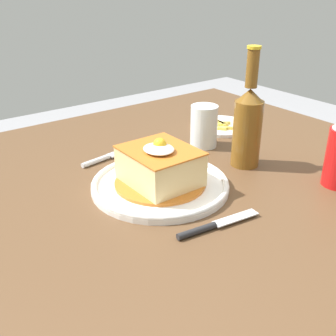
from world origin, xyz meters
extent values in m
cube|color=brown|center=(0.00, 0.00, 0.72)|extent=(1.19, 1.04, 0.04)
cylinder|color=brown|center=(-0.51, 0.44, 0.35)|extent=(0.07, 0.07, 0.70)
cylinder|color=white|center=(-0.06, -0.12, 0.74)|extent=(0.28, 0.28, 0.01)
torus|color=white|center=(-0.06, -0.12, 0.75)|extent=(0.28, 0.28, 0.01)
cylinder|color=#C66B23|center=(-0.06, -0.12, 0.75)|extent=(0.19, 0.19, 0.01)
cube|color=#E5C684|center=(-0.06, -0.12, 0.79)|extent=(0.14, 0.13, 0.07)
cube|color=#C66B23|center=(-0.06, -0.12, 0.82)|extent=(0.15, 0.13, 0.00)
ellipsoid|color=white|center=(-0.05, -0.13, 0.83)|extent=(0.06, 0.06, 0.01)
sphere|color=yellow|center=(-0.06, -0.12, 0.84)|extent=(0.03, 0.03, 0.03)
cylinder|color=silver|center=(-0.25, -0.17, 0.74)|extent=(0.02, 0.08, 0.01)
cube|color=silver|center=(-0.26, -0.11, 0.74)|extent=(0.03, 0.05, 0.00)
cylinder|color=silver|center=(-0.26, -0.08, 0.74)|extent=(0.01, 0.03, 0.00)
cylinder|color=silver|center=(-0.26, -0.08, 0.74)|extent=(0.01, 0.03, 0.00)
cylinder|color=silver|center=(-0.27, -0.08, 0.74)|extent=(0.01, 0.03, 0.00)
cylinder|color=#262628|center=(0.11, -0.17, 0.74)|extent=(0.02, 0.08, 0.01)
cube|color=silver|center=(0.12, -0.09, 0.74)|extent=(0.03, 0.09, 0.00)
cylinder|color=brown|center=(-0.04, 0.10, 0.81)|extent=(0.06, 0.06, 0.15)
cone|color=brown|center=(-0.04, 0.10, 0.90)|extent=(0.06, 0.06, 0.03)
cylinder|color=brown|center=(-0.04, 0.10, 0.96)|extent=(0.03, 0.03, 0.08)
cylinder|color=gold|center=(-0.04, 0.10, 1.00)|extent=(0.03, 0.03, 0.01)
cylinder|color=#3F2314|center=(-0.18, 0.10, 0.77)|extent=(0.06, 0.06, 0.06)
cylinder|color=silver|center=(-0.18, 0.10, 0.79)|extent=(0.07, 0.07, 0.10)
cylinder|color=white|center=(-0.26, 0.23, 0.74)|extent=(0.17, 0.17, 0.01)
cube|color=#EAC64C|center=(-0.26, 0.23, 0.75)|extent=(0.03, 0.05, 0.01)
cube|color=#EAC64C|center=(-0.22, 0.21, 0.75)|extent=(0.06, 0.05, 0.01)
cube|color=#EAC64C|center=(-0.26, 0.23, 0.75)|extent=(0.05, 0.02, 0.01)
cube|color=#EAC64C|center=(-0.27, 0.23, 0.75)|extent=(0.06, 0.01, 0.01)
cube|color=#EAC64C|center=(-0.23, 0.19, 0.75)|extent=(0.05, 0.04, 0.01)
cube|color=#EAC64C|center=(-0.26, 0.20, 0.75)|extent=(0.05, 0.05, 0.01)
cube|color=#EAC64C|center=(-0.30, 0.22, 0.75)|extent=(0.01, 0.06, 0.01)
cube|color=#EAC64C|center=(-0.25, 0.21, 0.75)|extent=(0.03, 0.06, 0.01)
camera|label=1|loc=(0.55, -0.56, 1.14)|focal=44.28mm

